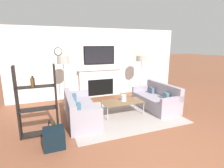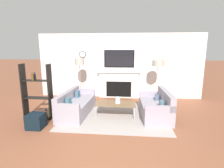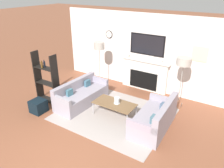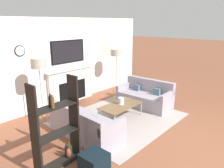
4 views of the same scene
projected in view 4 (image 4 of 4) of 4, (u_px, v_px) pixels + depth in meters
name	position (u px, v px, depth m)	size (l,w,h in m)	color
ground_plane	(209.00, 152.00, 4.47)	(60.00, 60.00, 0.00)	brown
fireplace_wall	(68.00, 65.00, 7.05)	(6.92, 0.28, 2.70)	silver
area_rug	(119.00, 118.00, 6.01)	(3.15, 2.62, 0.01)	#A39893
couch_left	(84.00, 125.00, 5.02)	(0.84, 1.89, 0.74)	#97909C
couch_right	(145.00, 97.00, 6.85)	(0.86, 1.67, 0.82)	#97909C
coffee_table	(121.00, 106.00, 5.90)	(1.23, 0.63, 0.40)	brown
hurricane_candle	(121.00, 101.00, 5.94)	(0.18, 0.18, 0.19)	silver
floor_lamp_left	(39.00, 64.00, 5.38)	(0.38, 0.38, 1.72)	#9E998E
floor_lamp_right	(116.00, 53.00, 7.53)	(0.43, 0.43, 1.67)	#9E998E
shelf_unit	(57.00, 129.00, 3.89)	(0.85, 0.28, 1.64)	black
ottoman	(94.00, 163.00, 3.80)	(0.42, 0.42, 0.39)	black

